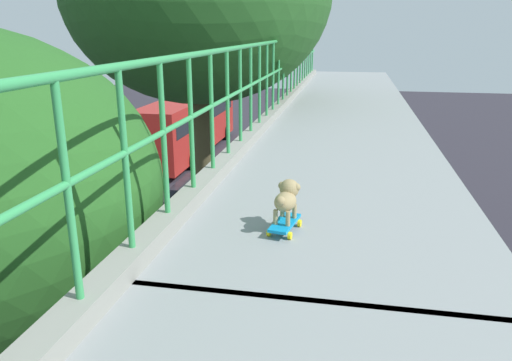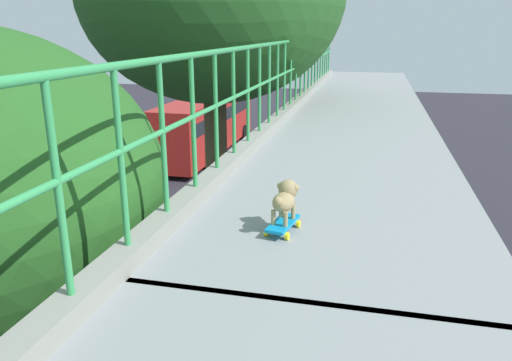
{
  "view_description": "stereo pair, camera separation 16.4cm",
  "coord_description": "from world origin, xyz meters",
  "px_view_note": "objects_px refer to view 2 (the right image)",
  "views": [
    {
      "loc": [
        1.15,
        -0.81,
        7.1
      ],
      "look_at": [
        0.39,
        3.09,
        5.86
      ],
      "focal_mm": 34.32,
      "sensor_mm": 36.0,
      "label": 1
    },
    {
      "loc": [
        1.31,
        -0.77,
        7.1
      ],
      "look_at": [
        0.39,
        3.09,
        5.86
      ],
      "focal_mm": 34.32,
      "sensor_mm": 36.0,
      "label": 2
    }
  ],
  "objects_px": {
    "car_blue_fifth": "(135,284)",
    "city_bus": "(207,121)",
    "car_silver_sixth": "(84,225)",
    "toy_skateboard": "(283,224)",
    "small_dog": "(285,197)",
    "car_black_seventh": "(213,198)"
  },
  "relations": [
    {
      "from": "car_silver_sixth",
      "to": "toy_skateboard",
      "type": "xyz_separation_m",
      "value": [
        8.69,
        -10.19,
        4.94
      ]
    },
    {
      "from": "car_blue_fifth",
      "to": "car_black_seventh",
      "type": "bearing_deg",
      "value": 91.43
    },
    {
      "from": "small_dog",
      "to": "car_blue_fifth",
      "type": "bearing_deg",
      "value": 127.02
    },
    {
      "from": "car_silver_sixth",
      "to": "city_bus",
      "type": "xyz_separation_m",
      "value": [
        -0.04,
        13.26,
        1.22
      ]
    },
    {
      "from": "car_silver_sixth",
      "to": "car_black_seventh",
      "type": "bearing_deg",
      "value": 46.29
    },
    {
      "from": "toy_skateboard",
      "to": "small_dog",
      "type": "distance_m",
      "value": 0.22
    },
    {
      "from": "car_blue_fifth",
      "to": "city_bus",
      "type": "distance_m",
      "value": 17.11
    },
    {
      "from": "toy_skateboard",
      "to": "car_black_seventh",
      "type": "bearing_deg",
      "value": 110.8
    },
    {
      "from": "car_black_seventh",
      "to": "small_dog",
      "type": "height_order",
      "value": "small_dog"
    },
    {
      "from": "toy_skateboard",
      "to": "car_silver_sixth",
      "type": "bearing_deg",
      "value": 130.45
    },
    {
      "from": "car_silver_sixth",
      "to": "car_black_seventh",
      "type": "height_order",
      "value": "car_black_seventh"
    },
    {
      "from": "car_silver_sixth",
      "to": "car_black_seventh",
      "type": "xyz_separation_m",
      "value": [
        3.45,
        3.61,
        0.03
      ]
    },
    {
      "from": "car_blue_fifth",
      "to": "small_dog",
      "type": "relative_size",
      "value": 11.5
    },
    {
      "from": "car_blue_fifth",
      "to": "city_bus",
      "type": "relative_size",
      "value": 0.36
    },
    {
      "from": "city_bus",
      "to": "small_dog",
      "type": "xyz_separation_m",
      "value": [
        8.73,
        -23.4,
        3.93
      ]
    },
    {
      "from": "toy_skateboard",
      "to": "small_dog",
      "type": "bearing_deg",
      "value": 82.69
    },
    {
      "from": "toy_skateboard",
      "to": "car_blue_fifth",
      "type": "bearing_deg",
      "value": 126.79
    },
    {
      "from": "car_black_seventh",
      "to": "small_dog",
      "type": "relative_size",
      "value": 11.68
    },
    {
      "from": "car_blue_fifth",
      "to": "toy_skateboard",
      "type": "height_order",
      "value": "toy_skateboard"
    },
    {
      "from": "toy_skateboard",
      "to": "city_bus",
      "type": "bearing_deg",
      "value": 110.42
    },
    {
      "from": "car_black_seventh",
      "to": "city_bus",
      "type": "xyz_separation_m",
      "value": [
        -3.48,
        9.65,
        1.19
      ]
    },
    {
      "from": "toy_skateboard",
      "to": "small_dog",
      "type": "height_order",
      "value": "small_dog"
    }
  ]
}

